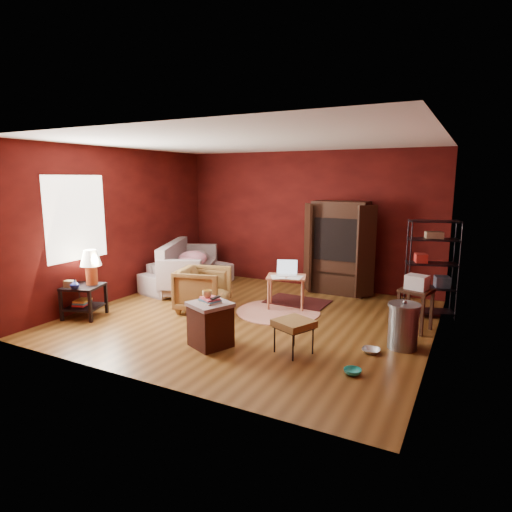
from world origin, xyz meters
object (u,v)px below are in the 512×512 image
at_px(sofa, 188,269).
at_px(wire_shelving, 433,264).
at_px(hamper, 210,323).
at_px(laptop_desk, 286,279).
at_px(tv_armoire, 340,246).
at_px(side_table, 87,277).
at_px(armchair, 203,287).

relative_size(sofa, wire_shelving, 1.25).
distance_m(sofa, hamper, 3.25).
xyz_separation_m(laptop_desk, tv_armoire, (0.52, 1.40, 0.43)).
height_order(side_table, tv_armoire, tv_armoire).
bearing_deg(sofa, wire_shelving, -74.02).
bearing_deg(tv_armoire, sofa, -159.73).
bearing_deg(tv_armoire, armchair, -127.85).
xyz_separation_m(sofa, armchair, (1.17, -1.15, 0.02)).
bearing_deg(tv_armoire, side_table, -133.82).
distance_m(side_table, wire_shelving, 5.63).
xyz_separation_m(armchair, hamper, (1.00, -1.28, -0.09)).
xyz_separation_m(side_table, laptop_desk, (2.70, 1.94, -0.15)).
relative_size(sofa, armchair, 2.43).
relative_size(side_table, laptop_desk, 1.34).
bearing_deg(laptop_desk, wire_shelving, -2.79).
height_order(side_table, wire_shelving, wire_shelving).
distance_m(laptop_desk, wire_shelving, 2.41).
xyz_separation_m(hamper, tv_armoire, (0.72, 3.49, 0.63)).
bearing_deg(armchair, side_table, 113.60).
relative_size(sofa, laptop_desk, 2.40).
xyz_separation_m(sofa, hamper, (2.16, -2.43, -0.07)).
relative_size(laptop_desk, wire_shelving, 0.52).
bearing_deg(wire_shelving, side_table, -170.67).
bearing_deg(wire_shelving, hamper, -150.44).
relative_size(tv_armoire, wire_shelving, 1.14).
relative_size(laptop_desk, tv_armoire, 0.46).
bearing_deg(hamper, side_table, 176.56).
height_order(hamper, tv_armoire, tv_armoire).
bearing_deg(laptop_desk, armchair, -164.93).
bearing_deg(hamper, wire_shelving, 47.68).
bearing_deg(armchair, sofa, 31.96).
xyz_separation_m(armchair, laptop_desk, (1.20, 0.81, 0.10)).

